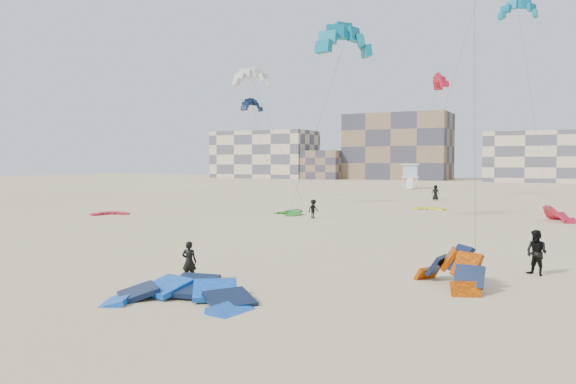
% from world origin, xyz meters
% --- Properties ---
extents(ground, '(320.00, 320.00, 0.00)m').
position_xyz_m(ground, '(0.00, 0.00, 0.00)').
color(ground, beige).
rests_on(ground, ground).
extents(kite_ground_blue, '(5.87, 6.09, 2.50)m').
position_xyz_m(kite_ground_blue, '(2.34, -3.40, 0.00)').
color(kite_ground_blue, blue).
rests_on(kite_ground_blue, ground).
extents(kite_ground_orange, '(4.82, 4.83, 3.40)m').
position_xyz_m(kite_ground_orange, '(9.77, 3.16, 0.00)').
color(kite_ground_orange, '#EC5900').
rests_on(kite_ground_orange, ground).
extents(kite_ground_red, '(4.28, 4.27, 0.57)m').
position_xyz_m(kite_ground_red, '(-22.88, 18.92, 0.00)').
color(kite_ground_red, '#B51C27').
rests_on(kite_ground_red, ground).
extents(kite_ground_green, '(4.54, 4.58, 1.72)m').
position_xyz_m(kite_ground_green, '(-8.81, 26.14, 0.00)').
color(kite_ground_green, '#127D17').
rests_on(kite_ground_green, ground).
extents(kite_ground_red_far, '(4.62, 4.56, 3.51)m').
position_xyz_m(kite_ground_red_far, '(12.81, 30.74, 0.00)').
color(kite_ground_red_far, '#B51C27').
rests_on(kite_ground_red_far, ground).
extents(kite_ground_yellow, '(3.11, 3.27, 0.56)m').
position_xyz_m(kite_ground_yellow, '(1.13, 37.24, 0.00)').
color(kite_ground_yellow, '#F4FB1B').
rests_on(kite_ground_yellow, ground).
extents(kitesurfer_main, '(0.67, 0.53, 1.60)m').
position_xyz_m(kitesurfer_main, '(0.65, -0.61, 0.80)').
color(kitesurfer_main, black).
rests_on(kitesurfer_main, ground).
extents(kitesurfer_b, '(1.14, 1.08, 1.87)m').
position_xyz_m(kitesurfer_b, '(12.51, 6.91, 0.93)').
color(kitesurfer_b, black).
rests_on(kitesurfer_b, ground).
extents(kitesurfer_c, '(0.96, 1.17, 1.57)m').
position_xyz_m(kitesurfer_c, '(-5.45, 24.25, 0.78)').
color(kitesurfer_c, black).
rests_on(kitesurfer_c, ground).
extents(kitesurfer_e, '(1.03, 0.77, 1.89)m').
position_xyz_m(kitesurfer_e, '(-1.40, 51.45, 0.95)').
color(kitesurfer_e, black).
rests_on(kitesurfer_e, ground).
extents(kite_fly_teal_a, '(6.87, 6.06, 14.00)m').
position_xyz_m(kite_fly_teal_a, '(-1.61, 21.40, 13.50)').
color(kite_fly_teal_a, '#017699').
rests_on(kite_fly_teal_a, ground).
extents(kite_fly_grey, '(9.21, 5.41, 13.77)m').
position_xyz_m(kite_fly_grey, '(-15.98, 32.02, 13.20)').
color(kite_fly_grey, white).
rests_on(kite_fly_grey, ground).
extents(kite_fly_navy, '(6.63, 4.42, 11.94)m').
position_xyz_m(kite_fly_navy, '(-23.07, 43.93, 11.81)').
color(kite_fly_navy, '#0C1A36').
rests_on(kite_fly_navy, ground).
extents(kite_fly_teal_b, '(5.48, 6.92, 22.50)m').
position_xyz_m(kite_fly_teal_b, '(7.52, 52.92, 22.23)').
color(kite_fly_teal_b, '#017699').
rests_on(kite_fly_teal_b, ground).
extents(kite_fly_red, '(7.12, 5.12, 15.81)m').
position_xyz_m(kite_fly_red, '(-2.38, 57.90, 15.23)').
color(kite_fly_red, '#B51C27').
rests_on(kite_fly_red, ground).
extents(lifeguard_tower_far, '(3.73, 6.38, 4.41)m').
position_xyz_m(lifeguard_tower_far, '(-12.38, 80.90, 2.19)').
color(lifeguard_tower_far, white).
rests_on(lifeguard_tower_far, ground).
extents(condo_west_a, '(30.00, 15.00, 14.00)m').
position_xyz_m(condo_west_a, '(-70.00, 130.00, 7.00)').
color(condo_west_a, beige).
rests_on(condo_west_a, ground).
extents(condo_west_b, '(28.00, 14.00, 18.00)m').
position_xyz_m(condo_west_b, '(-30.00, 134.00, 9.00)').
color(condo_west_b, '#7C644B').
rests_on(condo_west_b, ground).
extents(condo_mid, '(32.00, 16.00, 12.00)m').
position_xyz_m(condo_mid, '(10.00, 130.00, 6.00)').
color(condo_mid, beige).
rests_on(condo_mid, ground).
extents(condo_fill_left, '(12.00, 10.00, 8.00)m').
position_xyz_m(condo_fill_left, '(-50.00, 128.00, 4.00)').
color(condo_fill_left, '#7C644B').
rests_on(condo_fill_left, ground).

